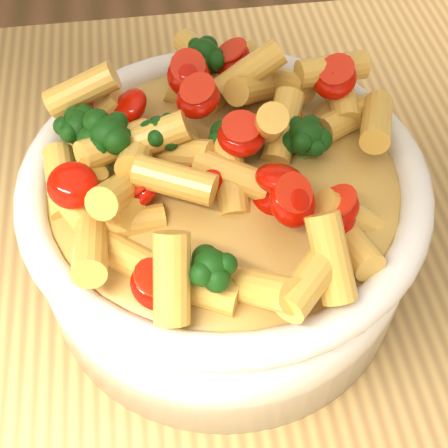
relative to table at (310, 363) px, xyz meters
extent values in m
cube|color=tan|center=(0.00, 0.00, 0.08)|extent=(1.20, 0.80, 0.04)
cylinder|color=white|center=(-0.07, 0.04, 0.15)|extent=(0.26, 0.26, 0.10)
ellipsoid|color=white|center=(-0.07, 0.04, 0.12)|extent=(0.24, 0.24, 0.04)
torus|color=white|center=(-0.07, 0.04, 0.21)|extent=(0.27, 0.27, 0.02)
ellipsoid|color=#E7AD4E|center=(-0.07, 0.04, 0.21)|extent=(0.23, 0.23, 0.03)
camera|label=1|loc=(-0.11, -0.23, 0.51)|focal=50.00mm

